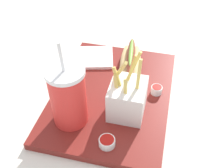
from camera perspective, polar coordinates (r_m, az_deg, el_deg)
name	(u,v)px	position (r m, az deg, el deg)	size (l,w,h in m)	color
ground_plane	(112,100)	(0.77, 0.00, -3.30)	(2.40, 2.40, 0.02)	silver
food_tray	(112,95)	(0.76, 0.00, -2.24)	(0.43, 0.31, 0.02)	maroon
soda_cup	(68,96)	(0.64, -9.03, -2.45)	(0.09, 0.09, 0.23)	red
fries_basket	(127,98)	(0.67, 3.19, -2.94)	(0.10, 0.09, 0.17)	white
hot_dog_1	(130,62)	(0.81, 3.83, 4.54)	(0.19, 0.08, 0.07)	#DBB775
ketchup_cup_1	(157,90)	(0.75, 9.18, -1.15)	(0.03, 0.03, 0.02)	white
ketchup_cup_2	(107,142)	(0.63, -1.04, -11.83)	(0.04, 0.04, 0.02)	white
napkin_stack	(93,57)	(0.87, -4.04, 5.51)	(0.11, 0.13, 0.01)	white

